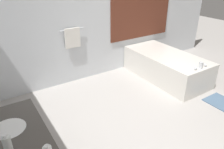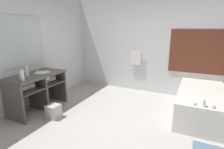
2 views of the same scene
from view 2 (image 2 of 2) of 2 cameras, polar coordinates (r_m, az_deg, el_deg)
The scene contains 10 objects.
ground_plane at distance 3.47m, azimuth 0.52°, elevation -16.69°, with size 16.00×16.00×0.00m, color #A8A39E.
wall_back_with_blinds at distance 5.08m, azimuth 11.95°, elevation 9.18°, with size 7.40×0.13×2.70m.
wall_left_with_mirror at distance 4.42m, azimuth -26.87°, elevation 7.23°, with size 0.08×7.40×2.70m.
vanity_counter at distance 4.27m, azimuth -23.05°, elevation -2.97°, with size 0.64×1.25×0.84m.
sink_faucet at distance 4.42m, azimuth -23.41°, elevation 2.01°, with size 0.09×0.04×0.18m.
bathtub at distance 4.22m, azimuth 27.09°, elevation -7.91°, with size 0.93×1.89×0.67m.
water_bottle_1 at distance 3.74m, azimuth -27.25°, elevation -0.33°, with size 0.07×0.07×0.22m.
water_bottle_2 at distance 4.10m, azimuth -26.06°, elevation 1.02°, with size 0.07×0.07×0.22m.
soap_dispenser at distance 3.89m, azimuth -28.10°, elevation -0.40°, with size 0.06×0.06×0.16m.
waste_bin at distance 3.92m, azimuth -18.55°, elevation -11.33°, with size 0.25×0.25×0.28m.
Camera 2 is at (1.25, -2.69, 1.81)m, focal length 28.00 mm.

